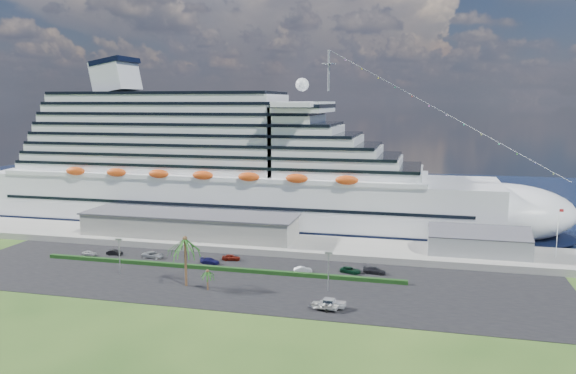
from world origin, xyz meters
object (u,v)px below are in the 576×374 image
(boat_trailer, at_px, (325,305))
(parked_car_3, at_px, (210,261))
(cruise_ship, at_px, (229,173))
(pickup_truck, at_px, (332,303))

(boat_trailer, bearing_deg, parked_car_3, 143.89)
(parked_car_3, relative_size, boat_trailer, 0.78)
(cruise_ship, distance_m, boat_trailer, 81.19)
(cruise_ship, xyz_separation_m, boat_trailer, (42.89, -67.19, -15.43))
(pickup_truck, height_order, boat_trailer, pickup_truck)
(boat_trailer, bearing_deg, cruise_ship, 122.55)
(boat_trailer, bearing_deg, pickup_truck, 58.30)
(parked_car_3, height_order, pickup_truck, pickup_truck)
(pickup_truck, bearing_deg, cruise_ship, 123.76)
(cruise_ship, relative_size, boat_trailer, 31.00)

